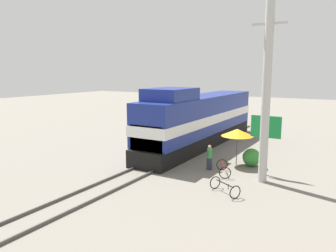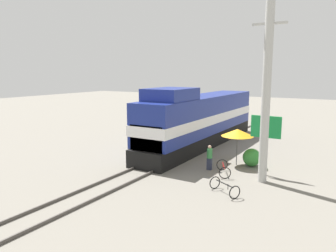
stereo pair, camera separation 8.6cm
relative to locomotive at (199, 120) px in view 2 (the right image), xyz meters
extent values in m
plane|color=slate|center=(0.00, -4.89, -2.18)|extent=(120.00, 120.00, 0.00)
cube|color=#4C4742|center=(-0.72, -4.89, -2.11)|extent=(0.08, 33.03, 0.15)
cube|color=#4C4742|center=(0.72, -4.89, -2.11)|extent=(0.08, 33.03, 0.15)
cube|color=black|center=(0.00, 0.44, -1.60)|extent=(2.60, 16.82, 1.16)
cube|color=navy|center=(0.00, 0.44, 0.44)|extent=(2.83, 16.14, 2.94)
cube|color=white|center=(0.00, 0.44, 0.15)|extent=(2.87, 16.31, 0.70)
cube|color=white|center=(0.00, -6.45, -0.22)|extent=(2.40, 2.35, 1.61)
cube|color=navy|center=(0.00, -4.60, 2.32)|extent=(2.66, 3.70, 0.83)
cylinder|color=#B2B2AD|center=(6.79, -6.13, 2.63)|extent=(0.47, 0.47, 9.63)
cube|color=#B2B2AD|center=(6.79, -6.13, 6.29)|extent=(1.80, 0.12, 0.12)
cylinder|color=#4C4C4C|center=(4.47, -3.71, -1.04)|extent=(0.05, 0.05, 2.27)
cone|color=orange|center=(4.47, -3.71, -0.02)|extent=(2.06, 2.06, 0.46)
cube|color=#595959|center=(6.55, -4.87, -1.06)|extent=(0.12, 0.12, 2.24)
cube|color=#198C3F|center=(6.55, -4.87, 0.70)|extent=(1.74, 0.08, 1.28)
sphere|color=#388C38|center=(5.39, -3.45, -1.61)|extent=(1.15, 1.15, 1.15)
cube|color=#2D3347|center=(3.38, -5.60, -1.81)|extent=(0.30, 0.20, 0.75)
cylinder|color=#337F3F|center=(3.38, -5.60, -1.13)|extent=(0.34, 0.34, 0.60)
sphere|color=tan|center=(3.38, -5.60, -0.72)|extent=(0.22, 0.22, 0.22)
torus|color=black|center=(4.10, -5.28, -1.83)|extent=(0.64, 0.36, 0.69)
torus|color=black|center=(4.84, -6.75, -1.83)|extent=(0.64, 0.36, 0.69)
cube|color=#A51919|center=(4.47, -6.02, -1.63)|extent=(0.67, 1.27, 0.04)
cylinder|color=#A51919|center=(4.34, -5.76, -1.72)|extent=(0.04, 0.04, 0.29)
torus|color=black|center=(6.35, -9.36, -1.85)|extent=(0.38, 0.60, 0.67)
torus|color=black|center=(4.99, -8.55, -1.85)|extent=(0.38, 0.60, 0.67)
cube|color=black|center=(5.67, -8.95, -1.66)|extent=(1.18, 0.72, 0.04)
cylinder|color=black|center=(5.91, -9.10, -1.73)|extent=(0.04, 0.04, 0.28)
camera|label=1|loc=(11.18, -23.81, 3.85)|focal=35.00mm
camera|label=2|loc=(11.26, -23.77, 3.85)|focal=35.00mm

